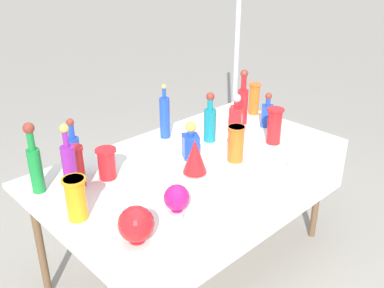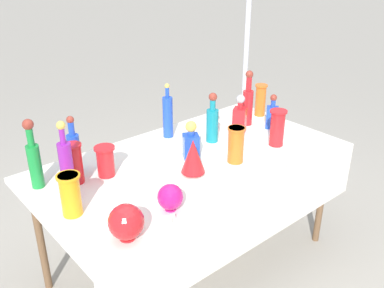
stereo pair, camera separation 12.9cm
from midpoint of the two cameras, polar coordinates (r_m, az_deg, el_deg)
name	(u,v)px [view 1 (the left image)]	position (r m, az deg, el deg)	size (l,w,h in m)	color
ground_plane	(192,261)	(2.93, -1.31, -15.40)	(40.00, 40.00, 0.00)	#A0998C
display_table	(197,171)	(2.51, -0.87, -3.61)	(1.83, 0.99, 0.76)	white
tall_bottle_0	(243,101)	(2.97, 5.54, 5.65)	(0.07, 0.07, 0.38)	red
tall_bottle_1	(74,153)	(2.38, -16.95, -1.18)	(0.07, 0.07, 0.33)	blue
tall_bottle_2	(210,121)	(2.69, 1.02, 3.04)	(0.08, 0.08, 0.32)	teal
tall_bottle_3	(35,163)	(2.28, -21.78, -2.37)	(0.07, 0.07, 0.38)	#198C38
tall_bottle_4	(165,116)	(2.74, -5.00, 3.68)	(0.07, 0.07, 0.36)	blue
tall_bottle_5	(70,171)	(2.13, -17.64, -3.42)	(0.07, 0.07, 0.41)	purple
square_decanter_0	(267,113)	(2.96, 8.77, 4.05)	(0.11, 0.11, 0.24)	blue
square_decanter_1	(191,142)	(2.49, -1.66, 0.25)	(0.12, 0.12, 0.23)	blue
square_decanter_2	(236,116)	(2.85, 4.58, 3.74)	(0.11, 0.11, 0.26)	red
slender_vase_0	(254,98)	(3.16, 7.14, 6.11)	(0.09, 0.09, 0.23)	orange
slender_vase_1	(274,125)	(2.70, 9.59, 2.51)	(0.11, 0.11, 0.23)	red
slender_vase_2	(107,162)	(2.33, -12.88, -2.43)	(0.11, 0.11, 0.17)	red
slender_vase_3	(76,197)	(2.03, -17.01, -6.83)	(0.11, 0.11, 0.21)	orange
slender_vase_4	(75,166)	(2.28, -16.85, -2.80)	(0.10, 0.10, 0.22)	red
slender_vase_5	(236,143)	(2.45, 4.37, 0.16)	(0.10, 0.10, 0.21)	orange
fluted_vase_0	(195,156)	(2.31, -1.23, -1.67)	(0.13, 0.13, 0.20)	red
round_bowl_0	(177,198)	(2.02, -3.90, -7.18)	(0.12, 0.12, 0.13)	#C61972
round_bowl_1	(136,224)	(1.84, -9.50, -10.52)	(0.16, 0.16, 0.16)	red
price_tag_left	(176,223)	(1.93, -4.08, -10.51)	(0.04, 0.01, 0.04)	white
price_tag_center	(178,219)	(1.97, -3.75, -9.97)	(0.05, 0.01, 0.03)	white
price_tag_right	(290,163)	(2.47, 11.47, -2.46)	(0.06, 0.01, 0.04)	white
canopy_pole	(236,72)	(3.71, 4.86, 9.58)	(0.18, 0.18, 2.33)	silver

